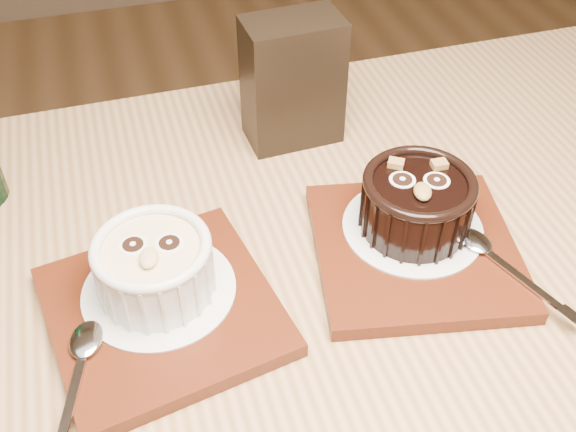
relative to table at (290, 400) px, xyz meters
name	(u,v)px	position (x,y,z in m)	size (l,w,h in m)	color
table	(290,400)	(0.00, 0.00, 0.00)	(1.21, 0.81, 0.75)	olive
tray_left	(163,311)	(-0.10, 0.05, 0.10)	(0.18, 0.18, 0.01)	#511E0D
doily_left	(159,290)	(-0.09, 0.07, 0.11)	(0.13, 0.13, 0.00)	silver
ramekin_white	(154,265)	(-0.09, 0.07, 0.14)	(0.10, 0.10, 0.06)	silver
spoon_left	(76,378)	(-0.17, 0.00, 0.11)	(0.03, 0.13, 0.01)	silver
tray_right	(415,250)	(0.14, 0.06, 0.10)	(0.18, 0.18, 0.01)	#511E0D
doily_right	(412,227)	(0.14, 0.08, 0.11)	(0.13, 0.13, 0.00)	silver
ramekin_dark	(417,201)	(0.14, 0.08, 0.14)	(0.10, 0.10, 0.06)	black
spoon_right	(504,263)	(0.20, 0.01, 0.11)	(0.03, 0.13, 0.01)	silver
condiment_stand	(293,81)	(0.08, 0.27, 0.16)	(0.10, 0.06, 0.14)	black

